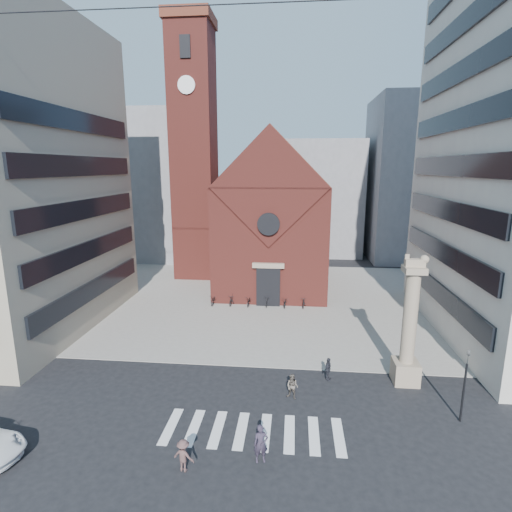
{
  "coord_description": "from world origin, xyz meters",
  "views": [
    {
      "loc": [
        2.55,
        -21.81,
        13.92
      ],
      "look_at": [
        -0.38,
        8.0,
        7.23
      ],
      "focal_mm": 28.0,
      "sensor_mm": 36.0,
      "label": 1
    }
  ],
  "objects_px": {
    "pedestrian_0": "(261,444)",
    "pedestrian_1": "(292,387)",
    "scooter_0": "(214,299)",
    "traffic_light": "(464,384)",
    "pedestrian_2": "(328,369)",
    "lion_column": "(409,333)"
  },
  "relations": [
    {
      "from": "pedestrian_1",
      "to": "pedestrian_0",
      "type": "bearing_deg",
      "value": -82.13
    },
    {
      "from": "pedestrian_1",
      "to": "scooter_0",
      "type": "bearing_deg",
      "value": 139.15
    },
    {
      "from": "lion_column",
      "to": "scooter_0",
      "type": "relative_size",
      "value": 4.51
    },
    {
      "from": "traffic_light",
      "to": "pedestrian_2",
      "type": "xyz_separation_m",
      "value": [
        -7.04,
        3.8,
        -1.51
      ]
    },
    {
      "from": "pedestrian_0",
      "to": "scooter_0",
      "type": "relative_size",
      "value": 1.0
    },
    {
      "from": "pedestrian_0",
      "to": "pedestrian_1",
      "type": "bearing_deg",
      "value": 60.34
    },
    {
      "from": "traffic_light",
      "to": "pedestrian_0",
      "type": "height_order",
      "value": "traffic_light"
    },
    {
      "from": "pedestrian_0",
      "to": "scooter_0",
      "type": "bearing_deg",
      "value": 92.12
    },
    {
      "from": "traffic_light",
      "to": "pedestrian_2",
      "type": "relative_size",
      "value": 2.75
    },
    {
      "from": "lion_column",
      "to": "pedestrian_0",
      "type": "bearing_deg",
      "value": -137.28
    },
    {
      "from": "pedestrian_0",
      "to": "pedestrian_2",
      "type": "xyz_separation_m",
      "value": [
        3.81,
        7.98,
        -0.18
      ]
    },
    {
      "from": "pedestrian_1",
      "to": "pedestrian_2",
      "type": "distance_m",
      "value": 3.37
    },
    {
      "from": "pedestrian_0",
      "to": "pedestrian_2",
      "type": "relative_size",
      "value": 1.23
    },
    {
      "from": "pedestrian_2",
      "to": "lion_column",
      "type": "bearing_deg",
      "value": -62.94
    },
    {
      "from": "pedestrian_1",
      "to": "scooter_0",
      "type": "height_order",
      "value": "pedestrian_1"
    },
    {
      "from": "traffic_light",
      "to": "scooter_0",
      "type": "height_order",
      "value": "traffic_light"
    },
    {
      "from": "pedestrian_0",
      "to": "lion_column",
      "type": "bearing_deg",
      "value": 27.84
    },
    {
      "from": "traffic_light",
      "to": "pedestrian_1",
      "type": "xyz_separation_m",
      "value": [
        -9.39,
        1.38,
        -1.5
      ]
    },
    {
      "from": "traffic_light",
      "to": "pedestrian_2",
      "type": "height_order",
      "value": "traffic_light"
    },
    {
      "from": "pedestrian_0",
      "to": "pedestrian_1",
      "type": "xyz_separation_m",
      "value": [
        1.47,
        5.56,
        -0.17
      ]
    },
    {
      "from": "traffic_light",
      "to": "pedestrian_2",
      "type": "distance_m",
      "value": 8.14
    },
    {
      "from": "lion_column",
      "to": "traffic_light",
      "type": "bearing_deg",
      "value": -63.54
    }
  ]
}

